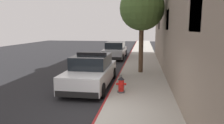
% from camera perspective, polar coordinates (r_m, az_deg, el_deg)
% --- Properties ---
extents(ground_plane, '(31.91, 60.00, 0.20)m').
position_cam_1_polar(ground_plane, '(17.66, -11.61, -0.66)').
color(ground_plane, '#232326').
extents(sidewalk_pavement, '(2.63, 60.00, 0.15)m').
position_cam_1_polar(sidewalk_pavement, '(16.56, 8.27, -0.60)').
color(sidewalk_pavement, '#ADA89E').
rests_on(sidewalk_pavement, ground).
extents(curb_painted_edge, '(0.08, 60.00, 0.15)m').
position_cam_1_polar(curb_painted_edge, '(16.62, 3.60, -0.49)').
color(curb_painted_edge, maroon).
rests_on(curb_painted_edge, ground).
extents(police_cruiser, '(1.94, 4.84, 1.68)m').
position_cam_1_polar(police_cruiser, '(10.50, -5.59, -2.54)').
color(police_cruiser, white).
rests_on(police_cruiser, ground).
extents(parked_car_silver_ahead, '(1.94, 4.84, 1.56)m').
position_cam_1_polar(parked_car_silver_ahead, '(20.13, 0.86, 3.15)').
color(parked_car_silver_ahead, '#B2B5BA').
rests_on(parked_car_silver_ahead, ground).
extents(fire_hydrant, '(0.44, 0.40, 0.76)m').
position_cam_1_polar(fire_hydrant, '(8.98, 2.50, -6.14)').
color(fire_hydrant, '#4C4C51').
rests_on(fire_hydrant, sidewalk_pavement).
extents(street_tree, '(2.69, 2.69, 5.26)m').
position_cam_1_polar(street_tree, '(13.05, 8.15, 14.23)').
color(street_tree, brown).
rests_on(street_tree, sidewalk_pavement).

